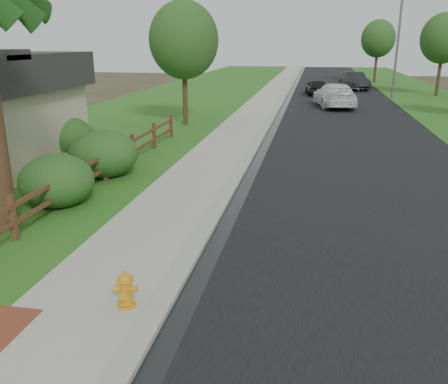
% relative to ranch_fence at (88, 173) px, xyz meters
% --- Properties ---
extents(ground, '(120.00, 120.00, 0.00)m').
position_rel_ranch_fence_xyz_m(ground, '(3.60, -6.40, -0.62)').
color(ground, '#352F1D').
extents(road, '(8.00, 90.00, 0.02)m').
position_rel_ranch_fence_xyz_m(road, '(8.20, 28.60, -0.61)').
color(road, black).
rests_on(road, ground).
extents(curb, '(0.40, 90.00, 0.12)m').
position_rel_ranch_fence_xyz_m(curb, '(4.00, 28.60, -0.56)').
color(curb, gray).
rests_on(curb, ground).
extents(wet_gutter, '(0.50, 90.00, 0.00)m').
position_rel_ranch_fence_xyz_m(wet_gutter, '(4.35, 28.60, -0.60)').
color(wet_gutter, black).
rests_on(wet_gutter, road).
extents(sidewalk, '(2.20, 90.00, 0.10)m').
position_rel_ranch_fence_xyz_m(sidewalk, '(2.70, 28.60, -0.57)').
color(sidewalk, '#A29C8D').
rests_on(sidewalk, ground).
extents(grass_strip, '(1.60, 90.00, 0.06)m').
position_rel_ranch_fence_xyz_m(grass_strip, '(0.80, 28.60, -0.59)').
color(grass_strip, '#24611B').
rests_on(grass_strip, ground).
extents(lawn_near, '(9.00, 90.00, 0.04)m').
position_rel_ranch_fence_xyz_m(lawn_near, '(-4.40, 28.60, -0.60)').
color(lawn_near, '#24611B').
rests_on(lawn_near, ground).
extents(verge_far, '(6.00, 90.00, 0.04)m').
position_rel_ranch_fence_xyz_m(verge_far, '(15.10, 28.60, -0.60)').
color(verge_far, '#24611B').
rests_on(verge_far, ground).
extents(ranch_fence, '(0.12, 16.92, 1.10)m').
position_rel_ranch_fence_xyz_m(ranch_fence, '(0.00, 0.00, 0.00)').
color(ranch_fence, '#432416').
rests_on(ranch_fence, ground).
extents(fire_hydrant, '(0.43, 0.35, 0.65)m').
position_rel_ranch_fence_xyz_m(fire_hydrant, '(3.50, -5.85, -0.22)').
color(fire_hydrant, orange).
rests_on(fire_hydrant, sidewalk).
extents(white_suv, '(3.07, 5.70, 1.57)m').
position_rel_ranch_fence_xyz_m(white_suv, '(7.69, 20.87, 0.19)').
color(white_suv, silver).
rests_on(white_suv, road).
extents(dark_car_mid, '(1.99, 4.08, 1.34)m').
position_rel_ranch_fence_xyz_m(dark_car_mid, '(6.51, 28.34, 0.07)').
color(dark_car_mid, black).
rests_on(dark_car_mid, road).
extents(dark_car_far, '(2.73, 4.98, 1.56)m').
position_rel_ranch_fence_xyz_m(dark_car_far, '(9.89, 33.73, 0.18)').
color(dark_car_far, black).
rests_on(dark_car_far, road).
extents(streetlight, '(2.12, 0.74, 9.33)m').
position_rel_ranch_fence_xyz_m(streetlight, '(12.13, 26.72, 4.67)').
color(streetlight, slate).
rests_on(streetlight, ground).
extents(boulder, '(1.40, 1.16, 0.82)m').
position_rel_ranch_fence_xyz_m(boulder, '(-1.56, 1.45, -0.21)').
color(boulder, brown).
rests_on(boulder, ground).
extents(shrub_b, '(2.76, 2.76, 1.55)m').
position_rel_ranch_fence_xyz_m(shrub_b, '(-0.30, 1.78, 0.16)').
color(shrub_b, '#1E4819').
rests_on(shrub_b, ground).
extents(shrub_c, '(2.06, 2.06, 1.43)m').
position_rel_ranch_fence_xyz_m(shrub_c, '(-0.30, -1.18, 0.10)').
color(shrub_c, '#1E4819').
rests_on(shrub_c, ground).
extents(shrub_d, '(3.06, 3.06, 1.64)m').
position_rel_ranch_fence_xyz_m(shrub_d, '(-2.90, 3.85, 0.20)').
color(shrub_d, '#1E4819').
rests_on(shrub_d, ground).
extents(tree_near_left, '(3.54, 3.54, 6.27)m').
position_rel_ranch_fence_xyz_m(tree_near_left, '(-0.30, 12.07, 3.69)').
color(tree_near_left, '#362A16').
rests_on(tree_near_left, ground).
extents(tree_mid_right, '(3.56, 3.56, 6.45)m').
position_rel_ranch_fence_xyz_m(tree_mid_right, '(16.12, 29.30, 3.86)').
color(tree_mid_right, '#362A16').
rests_on(tree_mid_right, ground).
extents(tree_far_right, '(3.49, 3.49, 6.44)m').
position_rel_ranch_fence_xyz_m(tree_far_right, '(12.60, 41.60, 3.89)').
color(tree_far_right, '#362A16').
rests_on(tree_far_right, ground).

